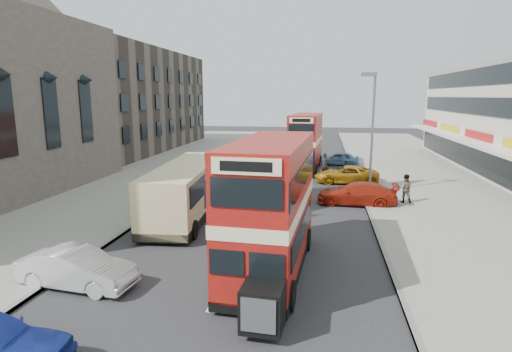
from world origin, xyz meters
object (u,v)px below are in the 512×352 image
Objects in this scene: street_lamp at (372,124)px; bus_second at (306,141)px; car_right_b at (346,175)px; pedestrian_near at (405,188)px; car_left_front at (77,268)px; car_right_a at (357,194)px; coach at (187,188)px; car_right_c at (339,159)px; bus_main at (271,206)px; cyclist at (324,171)px.

street_lamp reaches higher than bus_second.
pedestrian_near reaches higher than car_right_b.
car_left_front is 19.11m from pedestrian_near.
bus_second is 13.03m from car_right_a.
coach reaches higher than car_left_front.
car_right_a is 6.50m from car_right_b.
street_lamp is at bearing 120.14° from bus_second.
bus_second is 17.29m from coach.
car_right_c is at bearing 97.63° from street_lamp.
car_right_b is 6.80m from pedestrian_near.
bus_second is 1.84× the size of car_right_a.
car_right_a is at bearing -107.29° from bus_main.
cyclist is (-1.67, 0.70, 0.08)m from car_right_b.
car_right_a is at bearing 1.88° from car_right_b.
bus_main is at bearing -12.96° from car_right_b.
cyclist is at bearing -51.06° from pedestrian_near.
pedestrian_near is (6.63, -11.84, -1.50)m from bus_second.
street_lamp reaches higher than car_left_front.
car_right_a reaches higher than car_left_front.
bus_main is at bearing -0.85° from car_right_c.
bus_second is (-4.68, 9.42, -2.24)m from street_lamp.
cyclist is at bearing 112.18° from bus_second.
street_lamp is 10.75m from bus_second.
car_left_front is at bearing -34.53° from car_right_a.
street_lamp is at bearing 165.65° from car_right_a.
car_left_front is 2.33× the size of pedestrian_near.
car_right_b is 2.71× the size of pedestrian_near.
coach is 13.23m from pedestrian_near.
street_lamp reaches higher than cyclist.
car_left_front is 21.98m from cyclist.
street_lamp reaches higher than pedestrian_near.
bus_main is at bearing -110.21° from street_lamp.
cyclist is at bearing -3.36° from car_right_c.
car_right_b is (-0.30, 6.49, -0.03)m from car_right_a.
bus_main is 22.97m from bus_second.
coach reaches higher than car_right_b.
bus_second is at bearing -58.09° from pedestrian_near.
coach is 13.93m from car_right_b.
cyclist is at bearing -16.52° from car_left_front.
coach reaches higher than car_right_a.
coach is 2.68× the size of car_right_c.
car_right_b reaches higher than car_right_c.
bus_second is at bearing -159.07° from car_right_a.
car_right_a reaches higher than car_right_b.
car_right_b is (9.24, 10.38, -0.92)m from coach.
car_left_front is at bearing -28.33° from car_right_b.
street_lamp is 5.13m from car_right_a.
pedestrian_near is (3.23, -5.98, 0.37)m from car_right_b.
car_left_front is (-11.50, -16.00, -4.10)m from street_lamp.
bus_second is 2.31× the size of car_right_c.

